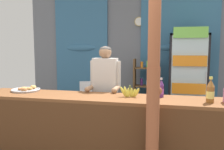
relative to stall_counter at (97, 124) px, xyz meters
name	(u,v)px	position (x,y,z in m)	size (l,w,h in m)	color
ground_plane	(117,143)	(0.11, 0.80, -0.57)	(7.88, 7.88, 0.00)	#665B51
back_wall_curtained	(134,51)	(0.11, 2.66, 0.91)	(5.06, 0.22, 2.89)	slate
stall_counter	(97,124)	(0.00, 0.00, 0.00)	(3.40, 0.60, 0.92)	brown
timber_post	(154,73)	(0.73, -0.36, 0.72)	(0.16, 0.14, 2.71)	#995133
drink_fridge	(188,73)	(1.28, 2.08, 0.49)	(0.73, 0.63, 1.94)	black
bottle_shelf_rack	(144,88)	(0.41, 2.30, 0.11)	(0.48, 0.28, 1.32)	brown
plastic_lawn_chair	(90,100)	(-0.66, 1.70, -0.08)	(0.54, 0.54, 0.86)	silver
shopkeeper	(105,85)	(-0.05, 0.63, 0.42)	(0.48, 0.42, 1.58)	#28282D
soda_bottle_iced_tea	(210,92)	(1.36, 0.05, 0.47)	(0.09, 0.09, 0.31)	brown
soda_bottle_grape_soda	(161,89)	(0.80, 0.24, 0.45)	(0.07, 0.07, 0.25)	#56286B
pastry_tray	(26,90)	(-1.17, 0.26, 0.36)	(0.42, 0.42, 0.07)	#BCBCC1
banana_bunch	(130,92)	(0.40, 0.16, 0.41)	(0.28, 0.05, 0.16)	#DBCC42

